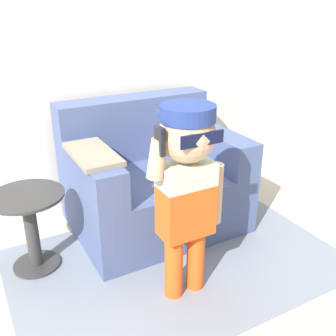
% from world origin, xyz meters
% --- Properties ---
extents(ground_plane, '(10.00, 10.00, 0.00)m').
position_xyz_m(ground_plane, '(0.00, 0.00, 0.00)').
color(ground_plane, '#BCB29E').
extents(wall_back, '(10.00, 0.05, 2.60)m').
position_xyz_m(wall_back, '(0.00, 0.67, 1.30)').
color(wall_back, silver).
rests_on(wall_back, ground_plane).
extents(armchair, '(1.14, 0.88, 0.87)m').
position_xyz_m(armchair, '(0.15, 0.19, 0.33)').
color(armchair, '#475684').
rests_on(armchair, ground_plane).
extents(person_child, '(0.43, 0.32, 1.06)m').
position_xyz_m(person_child, '(-0.03, -0.58, 0.71)').
color(person_child, '#E05119').
rests_on(person_child, ground_plane).
extents(side_table, '(0.43, 0.43, 0.49)m').
position_xyz_m(side_table, '(-0.71, 0.04, 0.30)').
color(side_table, '#333333').
rests_on(side_table, ground_plane).
extents(rug, '(1.96, 1.30, 0.01)m').
position_xyz_m(rug, '(0.06, -0.33, 0.00)').
color(rug, gray).
rests_on(rug, ground_plane).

